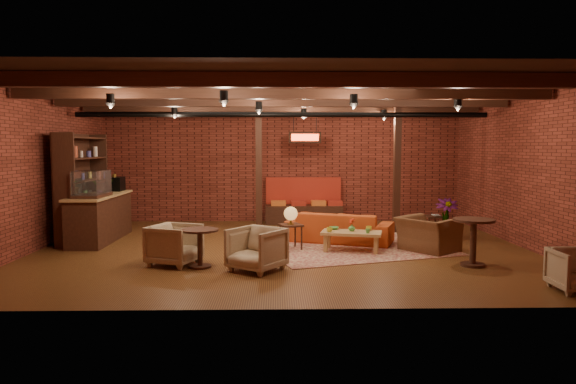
{
  "coord_description": "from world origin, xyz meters",
  "views": [
    {
      "loc": [
        -0.13,
        -10.48,
        2.09
      ],
      "look_at": [
        0.09,
        0.2,
        1.16
      ],
      "focal_mm": 32.0,
      "sensor_mm": 36.0,
      "label": 1
    }
  ],
  "objects_px": {
    "armchair_a": "(175,243)",
    "sofa": "(340,227)",
    "side_table_lamp": "(291,217)",
    "coffee_table": "(351,234)",
    "round_table_right": "(473,235)",
    "plant_tall": "(447,178)",
    "armchair_b": "(257,247)",
    "armchair_right": "(428,228)",
    "side_table_book": "(432,217)",
    "round_table_left": "(200,241)"
  },
  "relations": [
    {
      "from": "side_table_lamp",
      "to": "armchair_right",
      "type": "relative_size",
      "value": 0.83
    },
    {
      "from": "coffee_table",
      "to": "armchair_b",
      "type": "height_order",
      "value": "armchair_b"
    },
    {
      "from": "coffee_table",
      "to": "sofa",
      "type": "bearing_deg",
      "value": 96.0
    },
    {
      "from": "round_table_left",
      "to": "armchair_right",
      "type": "bearing_deg",
      "value": 16.54
    },
    {
      "from": "armchair_b",
      "to": "round_table_right",
      "type": "xyz_separation_m",
      "value": [
        3.81,
        0.28,
        0.15
      ]
    },
    {
      "from": "side_table_book",
      "to": "round_table_left",
      "type": "bearing_deg",
      "value": -148.86
    },
    {
      "from": "armchair_right",
      "to": "plant_tall",
      "type": "relative_size",
      "value": 0.38
    },
    {
      "from": "round_table_left",
      "to": "armchair_b",
      "type": "xyz_separation_m",
      "value": [
        1.0,
        -0.26,
        -0.05
      ]
    },
    {
      "from": "armchair_a",
      "to": "coffee_table",
      "type": "bearing_deg",
      "value": -50.58
    },
    {
      "from": "armchair_right",
      "to": "round_table_right",
      "type": "bearing_deg",
      "value": 159.29
    },
    {
      "from": "side_table_book",
      "to": "armchair_right",
      "type": "bearing_deg",
      "value": -109.37
    },
    {
      "from": "sofa",
      "to": "coffee_table",
      "type": "xyz_separation_m",
      "value": [
        0.11,
        -1.01,
        0.03
      ]
    },
    {
      "from": "side_table_lamp",
      "to": "armchair_a",
      "type": "relative_size",
      "value": 1.1
    },
    {
      "from": "coffee_table",
      "to": "side_table_lamp",
      "type": "relative_size",
      "value": 1.46
    },
    {
      "from": "armchair_b",
      "to": "sofa",
      "type": "bearing_deg",
      "value": 92.29
    },
    {
      "from": "sofa",
      "to": "armchair_b",
      "type": "bearing_deg",
      "value": 77.5
    },
    {
      "from": "armchair_right",
      "to": "side_table_book",
      "type": "height_order",
      "value": "armchair_right"
    },
    {
      "from": "round_table_left",
      "to": "armchair_right",
      "type": "xyz_separation_m",
      "value": [
        4.39,
        1.3,
        0.01
      ]
    },
    {
      "from": "armchair_b",
      "to": "side_table_book",
      "type": "bearing_deg",
      "value": 75.37
    },
    {
      "from": "coffee_table",
      "to": "plant_tall",
      "type": "distance_m",
      "value": 2.94
    },
    {
      "from": "round_table_left",
      "to": "coffee_table",
      "type": "bearing_deg",
      "value": 24.91
    },
    {
      "from": "coffee_table",
      "to": "round_table_left",
      "type": "xyz_separation_m",
      "value": [
        -2.83,
        -1.31,
        0.1
      ]
    },
    {
      "from": "side_table_book",
      "to": "round_table_right",
      "type": "distance_m",
      "value": 3.01
    },
    {
      "from": "side_table_lamp",
      "to": "armchair_b",
      "type": "height_order",
      "value": "side_table_lamp"
    },
    {
      "from": "coffee_table",
      "to": "armchair_b",
      "type": "xyz_separation_m",
      "value": [
        -1.83,
        -1.58,
        0.05
      ]
    },
    {
      "from": "armchair_right",
      "to": "side_table_book",
      "type": "xyz_separation_m",
      "value": [
        0.6,
        1.71,
        -0.01
      ]
    },
    {
      "from": "round_table_left",
      "to": "armchair_b",
      "type": "relative_size",
      "value": 0.83
    },
    {
      "from": "armchair_right",
      "to": "side_table_book",
      "type": "relative_size",
      "value": 2.01
    },
    {
      "from": "sofa",
      "to": "round_table_left",
      "type": "xyz_separation_m",
      "value": [
        -2.72,
        -2.33,
        0.12
      ]
    },
    {
      "from": "armchair_a",
      "to": "sofa",
      "type": "bearing_deg",
      "value": -35.6
    },
    {
      "from": "round_table_right",
      "to": "coffee_table",
      "type": "bearing_deg",
      "value": 146.64
    },
    {
      "from": "round_table_left",
      "to": "armchair_b",
      "type": "bearing_deg",
      "value": -14.75
    },
    {
      "from": "round_table_left",
      "to": "side_table_book",
      "type": "distance_m",
      "value": 5.83
    },
    {
      "from": "sofa",
      "to": "coffee_table",
      "type": "distance_m",
      "value": 1.02
    },
    {
      "from": "side_table_lamp",
      "to": "plant_tall",
      "type": "bearing_deg",
      "value": 17.57
    },
    {
      "from": "coffee_table",
      "to": "plant_tall",
      "type": "xyz_separation_m",
      "value": [
        2.38,
        1.37,
        1.04
      ]
    },
    {
      "from": "coffee_table",
      "to": "round_table_right",
      "type": "relative_size",
      "value": 1.54
    },
    {
      "from": "round_table_right",
      "to": "plant_tall",
      "type": "xyz_separation_m",
      "value": [
        0.41,
        2.67,
        0.84
      ]
    },
    {
      "from": "armchair_a",
      "to": "round_table_right",
      "type": "distance_m",
      "value": 5.29
    },
    {
      "from": "sofa",
      "to": "side_table_book",
      "type": "relative_size",
      "value": 4.32
    },
    {
      "from": "coffee_table",
      "to": "armchair_a",
      "type": "xyz_separation_m",
      "value": [
        -3.31,
        -1.11,
        0.04
      ]
    },
    {
      "from": "plant_tall",
      "to": "sofa",
      "type": "bearing_deg",
      "value": -171.75
    },
    {
      "from": "coffee_table",
      "to": "armchair_right",
      "type": "xyz_separation_m",
      "value": [
        1.56,
        -0.01,
        0.1
      ]
    },
    {
      "from": "sofa",
      "to": "round_table_right",
      "type": "relative_size",
      "value": 2.73
    },
    {
      "from": "coffee_table",
      "to": "armchair_a",
      "type": "bearing_deg",
      "value": -161.44
    },
    {
      "from": "sofa",
      "to": "armchair_right",
      "type": "bearing_deg",
      "value": 169.57
    },
    {
      "from": "armchair_a",
      "to": "plant_tall",
      "type": "bearing_deg",
      "value": -45.55
    },
    {
      "from": "side_table_lamp",
      "to": "armchair_b",
      "type": "relative_size",
      "value": 1.08
    },
    {
      "from": "armchair_a",
      "to": "armchair_right",
      "type": "height_order",
      "value": "armchair_right"
    },
    {
      "from": "side_table_lamp",
      "to": "armchair_b",
      "type": "bearing_deg",
      "value": -109.07
    }
  ]
}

